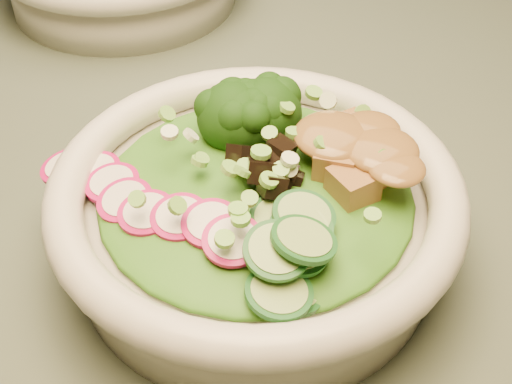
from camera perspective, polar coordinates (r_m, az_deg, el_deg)
The scene contains 10 objects.
dining_table at distance 0.75m, azimuth -5.45°, elevation -0.40°, with size 1.20×0.80×0.75m.
salad_bowl at distance 0.51m, azimuth 0.00°, elevation -1.74°, with size 0.29×0.29×0.08m.
lettuce_bed at distance 0.49m, azimuth 0.00°, elevation 0.09°, with size 0.22×0.22×0.03m, color #216415.
broccoli_florets at distance 0.53m, azimuth -2.34°, elevation 6.14°, with size 0.09×0.08×0.05m, color black, non-canonical shape.
radish_slices at distance 0.48m, azimuth -8.17°, elevation -1.39°, with size 0.12×0.04×0.02m, color #B10D57, non-canonical shape.
cucumber_slices at distance 0.43m, azimuth 2.47°, elevation -4.60°, with size 0.08×0.08×0.04m, color #9CC36C, non-canonical shape.
mushroom_heap at distance 0.48m, azimuth 1.49°, elevation 1.74°, with size 0.08×0.08×0.04m, color black, non-canonical shape.
tofu_cubes at distance 0.50m, azimuth 7.54°, elevation 2.58°, with size 0.10×0.06×0.04m, color brown, non-canonical shape.
peanut_sauce at distance 0.49m, azimuth 7.69°, elevation 3.83°, with size 0.08×0.06×0.02m, color brown.
scallion_garnish at distance 0.47m, azimuth 0.00°, elevation 2.44°, with size 0.21×0.21×0.03m, color #71B540, non-canonical shape.
Camera 1 is at (0.39, -0.40, 1.14)m, focal length 50.00 mm.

